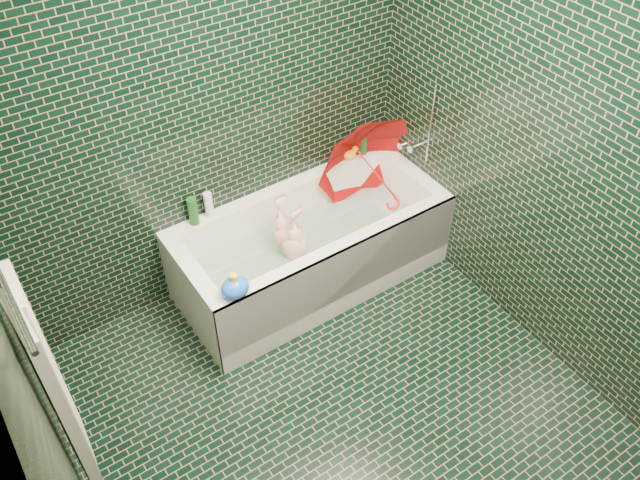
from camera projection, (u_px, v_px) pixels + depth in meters
floor at (345, 423)px, 3.70m from camera, size 2.80×2.80×0.00m
wall_back at (202, 111)px, 3.68m from camera, size 2.80×0.00×2.80m
wall_left at (46, 415)px, 2.31m from camera, size 0.00×2.80×2.80m
wall_right at (565, 159)px, 3.36m from camera, size 0.00×2.80×2.80m
bathtub at (312, 256)px, 4.34m from camera, size 1.70×0.75×0.55m
bath_mat at (311, 260)px, 4.39m from camera, size 1.35×0.47×0.01m
water at (311, 244)px, 4.29m from camera, size 1.48×0.53×0.00m
towel_rail at (9, 295)px, 2.24m from camera, size 0.02×0.58×0.02m
towel at (58, 394)px, 2.63m from camera, size 0.08×0.44×1.12m
faucet at (418, 142)px, 4.29m from camera, size 0.18×0.19×0.55m
child at (295, 252)px, 4.22m from camera, size 0.83×0.33×0.26m
umbrella at (376, 173)px, 4.35m from camera, size 0.94×0.84×0.97m
soap_bottle_a at (381, 145)px, 4.64m from camera, size 0.13×0.13×0.26m
soap_bottle_b at (381, 145)px, 4.64m from camera, size 0.11×0.12×0.21m
soap_bottle_c at (380, 145)px, 4.64m from camera, size 0.16×0.16×0.17m
bottle_right_tall at (363, 140)px, 4.50m from camera, size 0.07×0.07×0.21m
bottle_right_pump at (381, 134)px, 4.58m from camera, size 0.05×0.05×0.18m
bottle_left_tall at (193, 211)px, 4.00m from camera, size 0.07×0.07×0.19m
bottle_left_short at (209, 205)px, 4.05m from camera, size 0.07×0.07×0.17m
rubber_duck at (351, 154)px, 4.49m from camera, size 0.12×0.10×0.10m
bath_toy at (235, 287)px, 3.59m from camera, size 0.18×0.15×0.16m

